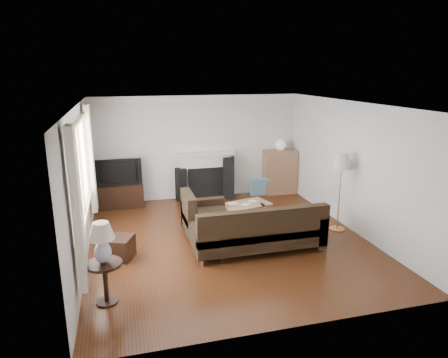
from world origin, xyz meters
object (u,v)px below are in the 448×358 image
object	(u,v)px
coffee_table	(244,213)
tv_stand	(119,195)
sectional_sofa	(257,228)
floor_lamp	(340,193)
side_table	(106,283)
bookshelf	(280,172)

from	to	relation	value
coffee_table	tv_stand	bearing A→B (deg)	131.27
tv_stand	sectional_sofa	xyz separation A→B (m)	(2.31, -2.99, 0.13)
floor_lamp	side_table	size ratio (longest dim) A/B	2.59
sectional_sofa	floor_lamp	xyz separation A→B (m)	(1.83, 0.43, 0.37)
side_table	tv_stand	bearing A→B (deg)	86.88
sectional_sofa	floor_lamp	size ratio (longest dim) A/B	1.60
bookshelf	sectional_sofa	size ratio (longest dim) A/B	0.45
bookshelf	side_table	distance (m)	5.89
tv_stand	floor_lamp	bearing A→B (deg)	-31.66
sectional_sofa	coffee_table	size ratio (longest dim) A/B	2.36
tv_stand	side_table	bearing A→B (deg)	-93.12
bookshelf	sectional_sofa	world-z (taller)	bookshelf
floor_lamp	bookshelf	bearing A→B (deg)	93.49
coffee_table	bookshelf	bearing A→B (deg)	35.36
floor_lamp	sectional_sofa	bearing A→B (deg)	-166.69
tv_stand	side_table	size ratio (longest dim) A/B	1.82
tv_stand	bookshelf	bearing A→B (deg)	0.71
tv_stand	coffee_table	distance (m)	3.02
bookshelf	side_table	world-z (taller)	bookshelf
side_table	floor_lamp	bearing A→B (deg)	19.03
coffee_table	side_table	xyz separation A→B (m)	(-2.71, -2.35, 0.09)
coffee_table	floor_lamp	world-z (taller)	floor_lamp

